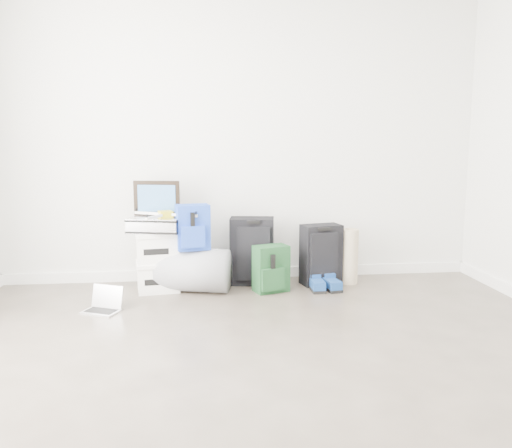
{
  "coord_description": "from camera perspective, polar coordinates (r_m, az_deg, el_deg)",
  "views": [
    {
      "loc": [
        -0.45,
        -2.61,
        1.36
      ],
      "look_at": [
        0.07,
        1.9,
        0.63
      ],
      "focal_mm": 38.0,
      "sensor_mm": 36.0,
      "label": 1
    }
  ],
  "objects": [
    {
      "name": "ground",
      "position": [
        2.98,
        3.0,
        -17.97
      ],
      "size": [
        5.0,
        5.0,
        0.0
      ],
      "primitive_type": "plane",
      "color": "#3D362C",
      "rests_on": "ground"
    },
    {
      "name": "room_envelope",
      "position": [
        2.69,
        3.25,
        16.92
      ],
      "size": [
        4.52,
        5.02,
        2.71
      ],
      "color": "silver",
      "rests_on": "ground"
    },
    {
      "name": "boxes_stack",
      "position": [
        4.89,
        -10.31,
        -3.86
      ],
      "size": [
        0.41,
        0.35,
        0.54
      ],
      "rotation": [
        0.0,
        0.0,
        0.13
      ],
      "color": "white",
      "rests_on": "ground"
    },
    {
      "name": "briefcase",
      "position": [
        4.82,
        -10.42,
        -0.03
      ],
      "size": [
        0.51,
        0.43,
        0.13
      ],
      "primitive_type": "cube",
      "rotation": [
        0.0,
        0.0,
        -0.26
      ],
      "color": "#B2B2B7",
      "rests_on": "boxes_stack"
    },
    {
      "name": "painting",
      "position": [
        4.89,
        -10.42,
        2.69
      ],
      "size": [
        0.41,
        0.11,
        0.31
      ],
      "rotation": [
        0.0,
        0.0,
        -0.21
      ],
      "color": "black",
      "rests_on": "briefcase"
    },
    {
      "name": "drone",
      "position": [
        4.78,
        -9.51,
        1.03
      ],
      "size": [
        0.56,
        0.56,
        0.06
      ],
      "rotation": [
        0.0,
        0.0,
        0.31
      ],
      "color": "gold",
      "rests_on": "briefcase"
    },
    {
      "name": "duffel_bag",
      "position": [
        4.84,
        -6.58,
        -4.84
      ],
      "size": [
        0.7,
        0.53,
        0.38
      ],
      "primitive_type": "cylinder",
      "rotation": [
        0.0,
        1.57,
        -0.27
      ],
      "color": "gray",
      "rests_on": "ground"
    },
    {
      "name": "blue_backpack",
      "position": [
        4.73,
        -6.67,
        -0.43
      ],
      "size": [
        0.31,
        0.25,
        0.39
      ],
      "rotation": [
        0.0,
        0.0,
        0.2
      ],
      "color": "blue",
      "rests_on": "duffel_bag"
    },
    {
      "name": "large_suitcase",
      "position": [
        5.03,
        -0.41,
        -2.86
      ],
      "size": [
        0.43,
        0.31,
        0.62
      ],
      "rotation": [
        0.0,
        0.0,
        -0.15
      ],
      "color": "black",
      "rests_on": "ground"
    },
    {
      "name": "green_backpack",
      "position": [
        4.79,
        1.61,
        -4.83
      ],
      "size": [
        0.34,
        0.29,
        0.41
      ],
      "rotation": [
        0.0,
        0.0,
        0.33
      ],
      "color": "#14381F",
      "rests_on": "ground"
    },
    {
      "name": "carry_on",
      "position": [
        5.05,
        6.87,
        -3.23
      ],
      "size": [
        0.39,
        0.3,
        0.56
      ],
      "rotation": [
        0.0,
        0.0,
        0.22
      ],
      "color": "black",
      "rests_on": "ground"
    },
    {
      "name": "shoes",
      "position": [
        4.93,
        7.13,
        -6.33
      ],
      "size": [
        0.27,
        0.31,
        0.1
      ],
      "rotation": [
        0.0,
        0.0,
        0.06
      ],
      "color": "black",
      "rests_on": "ground"
    },
    {
      "name": "rolled_rug",
      "position": [
        5.14,
        9.77,
        -3.36
      ],
      "size": [
        0.17,
        0.17,
        0.51
      ],
      "primitive_type": "cylinder",
      "color": "tan",
      "rests_on": "ground"
    },
    {
      "name": "laptop",
      "position": [
        4.48,
        -15.74,
        -8.23
      ],
      "size": [
        0.33,
        0.29,
        0.19
      ],
      "rotation": [
        0.0,
        0.0,
        -0.44
      ],
      "color": "silver",
      "rests_on": "ground"
    }
  ]
}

